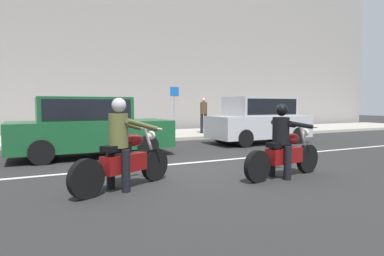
{
  "coord_description": "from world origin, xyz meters",
  "views": [
    {
      "loc": [
        -3.6,
        -6.71,
        1.51
      ],
      "look_at": [
        -0.25,
        -0.07,
        0.98
      ],
      "focal_mm": 30.99,
      "sensor_mm": 36.0,
      "label": 1
    }
  ],
  "objects_px": {
    "motorcycle_with_rider_olive": "(123,152)",
    "parked_sedan_forest_green": "(89,126)",
    "pedestrian_bystander": "(204,113)",
    "motorcycle_with_rider_black_leather": "(284,147)",
    "parked_hatchback_silver": "(259,119)",
    "street_sign_post": "(174,105)"
  },
  "relations": [
    {
      "from": "motorcycle_with_rider_olive",
      "to": "parked_sedan_forest_green",
      "type": "xyz_separation_m",
      "value": [
        0.09,
        4.06,
        0.22
      ]
    },
    {
      "from": "pedestrian_bystander",
      "to": "motorcycle_with_rider_black_leather",
      "type": "bearing_deg",
      "value": -108.34
    },
    {
      "from": "motorcycle_with_rider_olive",
      "to": "parked_hatchback_silver",
      "type": "height_order",
      "value": "parked_hatchback_silver"
    },
    {
      "from": "street_sign_post",
      "to": "motorcycle_with_rider_olive",
      "type": "bearing_deg",
      "value": -118.92
    },
    {
      "from": "street_sign_post",
      "to": "pedestrian_bystander",
      "type": "bearing_deg",
      "value": -26.06
    },
    {
      "from": "motorcycle_with_rider_black_leather",
      "to": "motorcycle_with_rider_olive",
      "type": "relative_size",
      "value": 1.07
    },
    {
      "from": "pedestrian_bystander",
      "to": "motorcycle_with_rider_olive",
      "type": "bearing_deg",
      "value": -126.81
    },
    {
      "from": "parked_sedan_forest_green",
      "to": "pedestrian_bystander",
      "type": "height_order",
      "value": "pedestrian_bystander"
    },
    {
      "from": "parked_hatchback_silver",
      "to": "street_sign_post",
      "type": "relative_size",
      "value": 1.78
    },
    {
      "from": "motorcycle_with_rider_black_leather",
      "to": "street_sign_post",
      "type": "height_order",
      "value": "street_sign_post"
    },
    {
      "from": "street_sign_post",
      "to": "motorcycle_with_rider_black_leather",
      "type": "bearing_deg",
      "value": -99.92
    },
    {
      "from": "motorcycle_with_rider_olive",
      "to": "motorcycle_with_rider_black_leather",
      "type": "bearing_deg",
      "value": -9.86
    },
    {
      "from": "parked_hatchback_silver",
      "to": "pedestrian_bystander",
      "type": "xyz_separation_m",
      "value": [
        -0.47,
        3.63,
        0.2
      ]
    },
    {
      "from": "parked_hatchback_silver",
      "to": "parked_sedan_forest_green",
      "type": "distance_m",
      "value": 6.51
    },
    {
      "from": "motorcycle_with_rider_black_leather",
      "to": "parked_hatchback_silver",
      "type": "distance_m",
      "value": 6.12
    },
    {
      "from": "parked_sedan_forest_green",
      "to": "parked_hatchback_silver",
      "type": "bearing_deg",
      "value": 4.18
    },
    {
      "from": "motorcycle_with_rider_olive",
      "to": "street_sign_post",
      "type": "relative_size",
      "value": 0.92
    },
    {
      "from": "motorcycle_with_rider_black_leather",
      "to": "street_sign_post",
      "type": "xyz_separation_m",
      "value": [
        1.63,
        9.35,
        0.88
      ]
    },
    {
      "from": "motorcycle_with_rider_olive",
      "to": "parked_hatchback_silver",
      "type": "xyz_separation_m",
      "value": [
        6.59,
        4.54,
        0.27
      ]
    },
    {
      "from": "motorcycle_with_rider_olive",
      "to": "parked_sedan_forest_green",
      "type": "distance_m",
      "value": 4.07
    },
    {
      "from": "parked_sedan_forest_green",
      "to": "motorcycle_with_rider_olive",
      "type": "bearing_deg",
      "value": -91.29
    },
    {
      "from": "street_sign_post",
      "to": "parked_hatchback_silver",
      "type": "bearing_deg",
      "value": -67.81
    }
  ]
}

